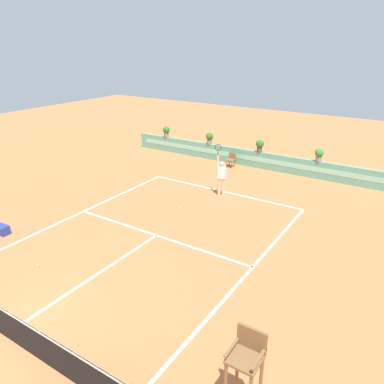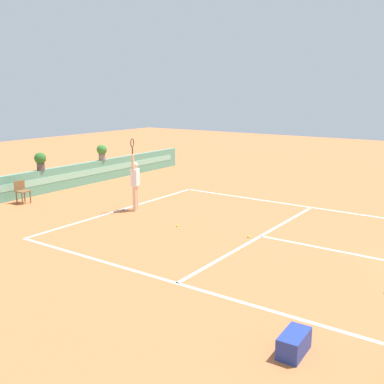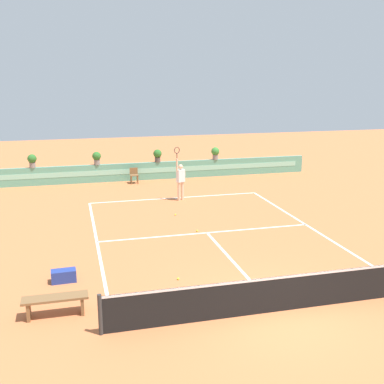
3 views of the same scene
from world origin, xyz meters
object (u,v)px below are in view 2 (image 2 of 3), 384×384
gear_bag (294,343)px  tennis_ball_by_sideline (177,226)px  potted_plant_centre (40,160)px  tennis_ball_mid_court (248,236)px  potted_plant_right (102,151)px  ball_kid_chair (22,191)px  tennis_player (135,181)px

gear_bag → tennis_ball_by_sideline: bearing=51.5°
potted_plant_centre → tennis_ball_mid_court: bearing=-91.7°
tennis_ball_by_sideline → potted_plant_right: potted_plant_right is taller
tennis_ball_mid_court → potted_plant_right: potted_plant_right is taller
ball_kid_chair → gear_bag: ball_kid_chair is taller
ball_kid_chair → tennis_ball_mid_court: bearing=-82.6°
gear_bag → tennis_player: bearing=56.7°
gear_bag → tennis_ball_mid_court: 5.99m
ball_kid_chair → tennis_player: (1.64, -4.26, 0.57)m
tennis_ball_by_sideline → potted_plant_right: size_ratio=0.09×
gear_bag → potted_plant_centre: size_ratio=0.97×
tennis_ball_mid_court → potted_plant_right: 10.54m
gear_bag → potted_plant_right: 15.82m
ball_kid_chair → gear_bag: (-3.75, -12.45, -0.30)m
ball_kid_chair → tennis_player: tennis_player is taller
tennis_ball_mid_court → potted_plant_centre: 9.86m
tennis_player → potted_plant_right: 5.98m
tennis_ball_by_sideline → potted_plant_centre: potted_plant_centre is taller
ball_kid_chair → potted_plant_centre: bearing=26.5°
tennis_player → potted_plant_right: tennis_player is taller
tennis_ball_by_sideline → gear_bag: bearing=-128.5°
ball_kid_chair → potted_plant_centre: 1.89m
gear_bag → tennis_player: 9.84m
potted_plant_centre → gear_bag: bearing=-111.6°
gear_bag → potted_plant_right: potted_plant_right is taller
ball_kid_chair → tennis_ball_by_sideline: size_ratio=12.50×
tennis_ball_mid_court → potted_plant_right: bearing=69.0°
potted_plant_right → potted_plant_centre: 3.44m
tennis_player → tennis_ball_by_sideline: bearing=-108.2°
ball_kid_chair → gear_bag: bearing=-106.7°
tennis_ball_by_sideline → tennis_ball_mid_court: bearing=-82.1°
potted_plant_right → tennis_ball_by_sideline: bearing=-118.7°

